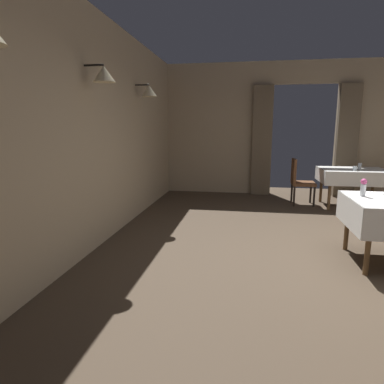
# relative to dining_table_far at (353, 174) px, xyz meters

# --- Properties ---
(ground) EXTENTS (10.08, 10.08, 0.00)m
(ground) POSITION_rel_dining_table_far_xyz_m (-0.81, -3.06, -0.65)
(ground) COLOR #4C3D2D
(wall_left) EXTENTS (0.49, 8.40, 3.00)m
(wall_left) POSITION_rel_dining_table_far_xyz_m (-4.01, -3.06, 0.86)
(wall_left) COLOR tan
(wall_left) RESTS_ON ground
(wall_back) EXTENTS (6.40, 0.27, 3.00)m
(wall_back) POSITION_rel_dining_table_far_xyz_m (-0.81, 1.13, 0.86)
(wall_back) COLOR tan
(wall_back) RESTS_ON ground
(dining_table_far) EXTENTS (1.24, 0.96, 0.75)m
(dining_table_far) POSITION_rel_dining_table_far_xyz_m (0.00, 0.00, 0.00)
(dining_table_far) COLOR brown
(dining_table_far) RESTS_ON ground
(chair_far_left) EXTENTS (0.45, 0.44, 0.93)m
(chair_far_left) POSITION_rel_dining_table_far_xyz_m (-1.00, 0.03, -0.14)
(chair_far_left) COLOR black
(chair_far_left) RESTS_ON ground
(flower_vase_mid) EXTENTS (0.07, 0.07, 0.21)m
(flower_vase_mid) POSITION_rel_dining_table_far_xyz_m (-0.71, -2.77, 0.21)
(flower_vase_mid) COLOR silver
(flower_vase_mid) RESTS_ON dining_table_mid
(glass_far_a) EXTENTS (0.07, 0.07, 0.12)m
(glass_far_a) POSITION_rel_dining_table_far_xyz_m (0.10, 0.01, 0.16)
(glass_far_a) COLOR silver
(glass_far_a) RESTS_ON dining_table_far
(glass_far_b) EXTENTS (0.08, 0.08, 0.09)m
(glass_far_b) POSITION_rel_dining_table_far_xyz_m (-0.06, -0.26, 0.14)
(glass_far_b) COLOR silver
(glass_far_b) RESTS_ON dining_table_far
(plate_far_c) EXTENTS (0.20, 0.20, 0.01)m
(plate_far_c) POSITION_rel_dining_table_far_xyz_m (-0.42, -0.09, 0.10)
(plate_far_c) COLOR white
(plate_far_c) RESTS_ON dining_table_far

